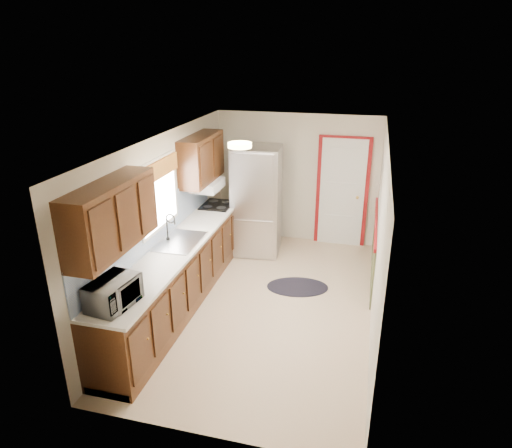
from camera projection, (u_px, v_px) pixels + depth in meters
The scene contains 8 objects.
room_shell at pixel (266, 227), 6.23m from camera, with size 3.20×5.20×2.52m.
kitchen_run at pixel (176, 253), 6.40m from camera, with size 0.63×4.00×2.20m.
back_wall_trim at pixel (349, 204), 8.11m from camera, with size 1.12×2.30×2.08m.
ceiling_fixture at pixel (240, 145), 5.69m from camera, with size 0.30×0.30×0.06m, color #FFD88C.
microwave at pixel (113, 290), 4.79m from camera, with size 0.55×0.31×0.38m, color white.
refrigerator at pixel (257, 201), 8.03m from camera, with size 0.87×0.84×1.93m.
rug at pixel (297, 287), 7.11m from camera, with size 0.95×0.61×0.01m, color black.
cooktop at pixel (217, 205), 7.86m from camera, with size 0.50×0.60×0.02m, color black.
Camera 1 is at (1.30, -5.63, 3.54)m, focal length 32.00 mm.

